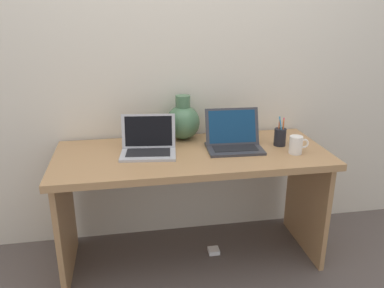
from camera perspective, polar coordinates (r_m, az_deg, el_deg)
name	(u,v)px	position (r m, az deg, el deg)	size (l,w,h in m)	color
ground_plane	(192,256)	(2.63, 0.00, -16.07)	(6.00, 6.00, 0.00)	#564C47
back_wall	(182,61)	(2.52, -1.47, 12.00)	(4.40, 0.04, 2.40)	beige
desk	(192,175)	(2.34, 0.00, -4.57)	(1.59, 0.66, 0.72)	#AD7F51
laptop_left	(148,143)	(2.27, -6.39, 0.10)	(0.34, 0.26, 0.21)	#B2B2B7
laptop_right	(233,138)	(2.35, 6.06, 0.85)	(0.33, 0.25, 0.23)	#333338
green_vase	(183,121)	(2.48, -1.32, 3.38)	(0.21, 0.21, 0.28)	#47704C
coffee_mug	(296,145)	(2.33, 14.99, -0.12)	(0.12, 0.08, 0.10)	white
pen_cup	(280,137)	(2.44, 12.74, 1.06)	(0.07, 0.07, 0.19)	black
power_brick	(214,251)	(2.66, 3.18, -15.30)	(0.07, 0.07, 0.03)	white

